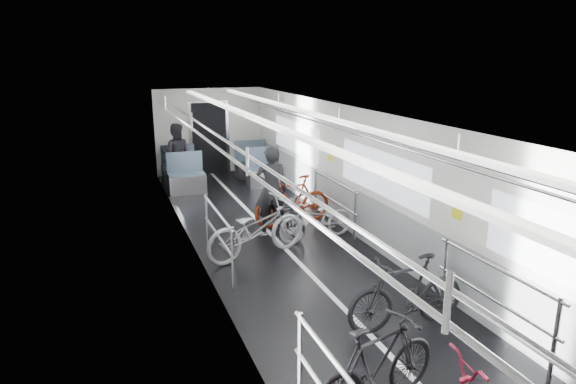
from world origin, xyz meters
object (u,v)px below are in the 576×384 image
at_px(bike_right_mid, 317,219).
at_px(person_seated, 176,154).
at_px(bike_right_far, 293,201).
at_px(person_standing, 271,189).
at_px(bike_right_near, 407,292).
at_px(bike_aisle, 279,212).
at_px(bike_left_mid, 377,367).
at_px(bike_left_far, 256,229).

height_order(bike_right_mid, person_seated, person_seated).
bearing_deg(bike_right_far, person_seated, -164.90).
relative_size(bike_right_far, person_standing, 1.00).
bearing_deg(person_seated, bike_right_near, 115.49).
bearing_deg(bike_aisle, bike_right_far, 16.60).
distance_m(bike_right_far, person_standing, 0.64).
bearing_deg(bike_aisle, bike_right_near, -105.10).
relative_size(bike_aisle, person_seated, 0.95).
height_order(bike_left_mid, bike_aisle, bike_left_mid).
xyz_separation_m(bike_right_mid, person_seated, (-1.79, 5.10, 0.40)).
relative_size(bike_left_far, bike_right_near, 1.17).
xyz_separation_m(bike_right_mid, bike_right_far, (-0.11, 0.95, 0.10)).
distance_m(bike_left_mid, bike_right_far, 5.59).
xyz_separation_m(bike_right_near, bike_right_mid, (0.20, 3.29, -0.09)).
bearing_deg(bike_right_near, person_seated, -167.64).
distance_m(bike_left_far, bike_right_near, 3.09).
xyz_separation_m(bike_right_far, person_standing, (-0.51, -0.18, 0.33)).
bearing_deg(bike_left_mid, person_seated, -12.21).
distance_m(bike_left_far, bike_right_mid, 1.34).
height_order(bike_left_mid, bike_right_near, bike_right_near).
relative_size(bike_right_mid, person_standing, 0.91).
distance_m(bike_right_near, bike_right_far, 4.24).
bearing_deg(person_standing, bike_right_mid, 145.87).
height_order(bike_left_far, bike_right_far, bike_right_far).
relative_size(bike_right_near, person_standing, 0.97).
xyz_separation_m(bike_aisle, person_standing, (-0.12, 0.10, 0.43)).
bearing_deg(bike_aisle, person_seated, 86.71).
distance_m(bike_left_mid, person_standing, 5.33).
height_order(bike_left_mid, bike_left_far, bike_left_far).
height_order(bike_right_near, bike_right_far, bike_right_far).
relative_size(bike_right_near, person_seated, 1.00).
bearing_deg(bike_right_mid, bike_aisle, -149.61).
bearing_deg(bike_left_far, bike_right_mid, -88.81).
bearing_deg(person_standing, bike_right_near, 112.55).
xyz_separation_m(bike_right_far, person_seated, (-1.68, 4.15, 0.30)).
relative_size(bike_right_far, bike_aisle, 1.10).
xyz_separation_m(bike_left_mid, bike_right_mid, (1.32, 4.51, -0.07)).
bearing_deg(person_standing, bike_right_far, -143.55).
relative_size(bike_left_mid, bike_right_far, 0.94).
bearing_deg(person_seated, bike_right_mid, 124.11).
distance_m(bike_right_far, bike_aisle, 0.49).
relative_size(person_standing, person_seated, 1.04).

